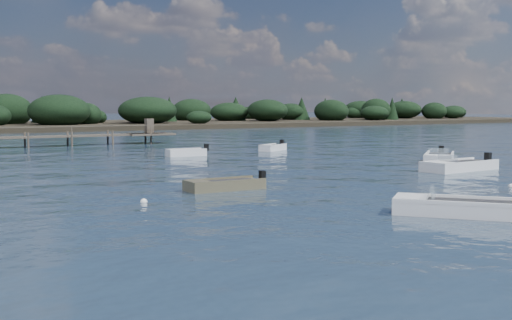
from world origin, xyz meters
TOP-DOWN VIEW (x-y plane):
  - ground at (0.00, 60.00)m, footprint 400.00×400.00m
  - dinghy_mid_grey at (-6.74, 9.85)m, footprint 4.32×1.55m
  - dinghy_mid_white_b at (14.28, 15.53)m, footprint 5.18×4.84m
  - tender_far_white at (0.23, 29.93)m, footprint 3.62×1.41m
  - tender_far_grey_b at (9.72, 31.57)m, footprint 3.45×2.61m
  - dinghy_near_olive at (-2.24, -1.37)m, footprint 4.81×5.21m
  - dinghy_mid_white_a at (10.74, 10.44)m, footprint 6.00×2.51m
  - buoy_b at (6.66, 3.31)m, footprint 0.32×0.32m
  - buoy_c at (-11.69, 8.06)m, footprint 0.32×0.32m
  - far_headland at (25.00, 100.00)m, footprint 190.00×40.00m

SIDE VIEW (x-z plane):
  - ground at x=0.00m, z-range 0.00..0.00m
  - buoy_b at x=6.66m, z-range -0.16..0.16m
  - buoy_c at x=-11.69m, z-range -0.16..0.16m
  - dinghy_mid_grey at x=-6.74m, z-range -0.40..0.69m
  - tender_far_grey_b at x=9.72m, z-range -0.43..0.77m
  - tender_far_white at x=0.23m, z-range -0.44..0.79m
  - dinghy_near_olive at x=-2.24m, z-range -0.50..0.86m
  - dinghy_mid_white_a at x=10.74m, z-range -0.51..0.87m
  - dinghy_mid_white_b at x=14.28m, z-range -0.51..0.87m
  - far_headland at x=25.00m, z-range -0.94..4.86m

